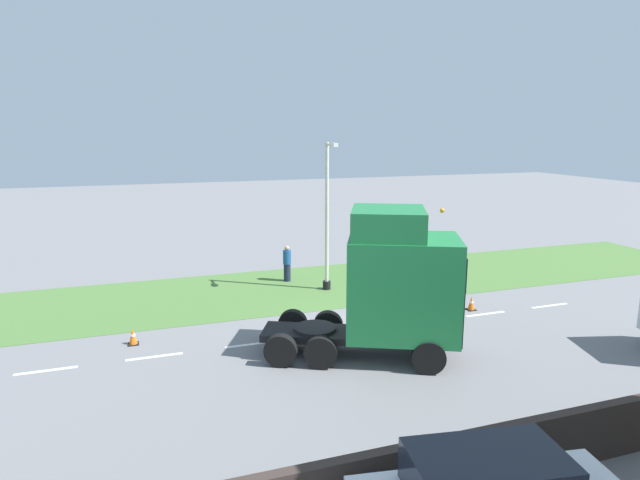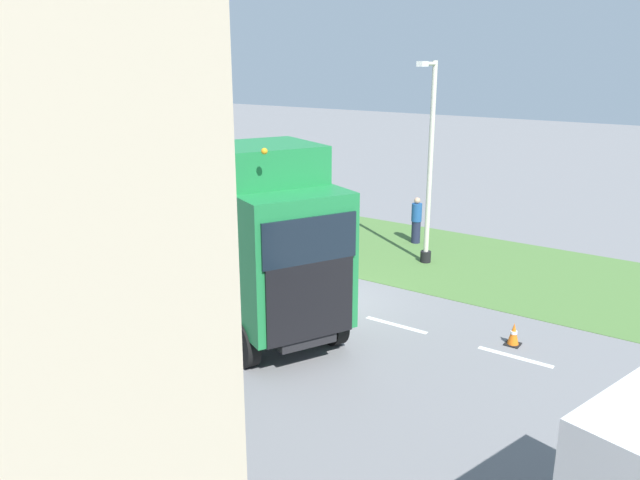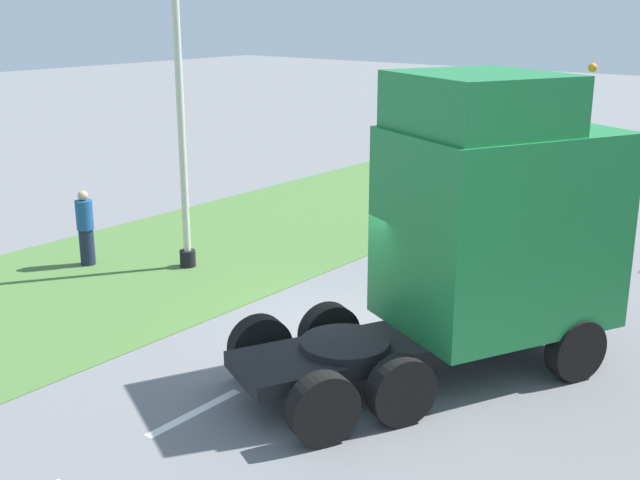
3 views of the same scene
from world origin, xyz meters
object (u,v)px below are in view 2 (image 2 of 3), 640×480
lamp_post (429,176)px  traffic_cone_trailing (170,241)px  pedestrian (416,221)px  lorry_cab (271,246)px  traffic_cone_lead (514,334)px

lamp_post → traffic_cone_trailing: lamp_post is taller
pedestrian → traffic_cone_trailing: pedestrian is taller
lorry_cab → lamp_post: bearing=-158.1°
traffic_cone_lead → pedestrian: bearing=-137.6°
traffic_cone_lead → lorry_cab: bearing=-58.7°
lorry_cab → traffic_cone_trailing: (-3.81, -8.06, -2.15)m
lamp_post → pedestrian: lamp_post is taller
traffic_cone_trailing → pedestrian: bearing=129.5°
lorry_cab → traffic_cone_lead: (-3.11, 5.12, -2.15)m
pedestrian → traffic_cone_trailing: (5.90, -7.16, -0.60)m
traffic_cone_trailing → lorry_cab: bearing=64.7°
traffic_cone_lead → traffic_cone_trailing: bearing=-93.0°
lamp_post → traffic_cone_lead: bearing=45.4°
lamp_post → traffic_cone_trailing: bearing=-65.4°
traffic_cone_lead → traffic_cone_trailing: 13.20m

